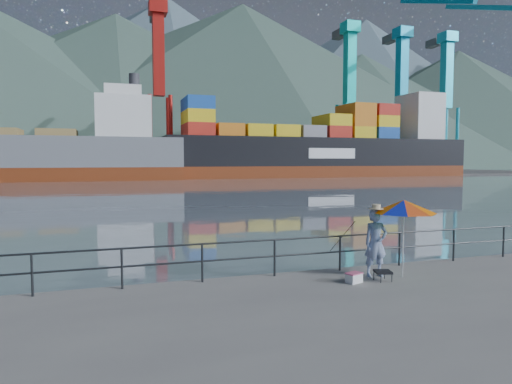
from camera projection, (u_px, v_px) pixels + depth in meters
ground at (434, 358)px, 7.86m from camera, size 24.00×11.00×0.50m
harbor_water at (125, 171)px, 134.38m from camera, size 500.00×280.00×0.00m
far_dock at (178, 174)px, 102.42m from camera, size 200.00×40.00×0.40m
guardrail at (308, 255)px, 12.73m from camera, size 22.00×0.06×1.03m
mountains at (202, 92)px, 217.67m from camera, size 600.00×332.80×80.00m
port_cranes at (280, 101)px, 99.30m from camera, size 116.00×28.00×38.40m
container_stacks at (283, 162)px, 110.66m from camera, size 58.00×5.40×7.80m
fisherman at (376, 243)px, 12.38m from camera, size 0.70×0.49×1.83m
beach_umbrella at (404, 207)px, 12.24m from camera, size 2.11×2.11×2.10m
folding_stool at (383, 276)px, 11.94m from camera, size 0.52×0.52×0.27m
cooler_bag at (354, 278)px, 11.78m from camera, size 0.47×0.39×0.23m
fishing_rod at (341, 267)px, 13.51m from camera, size 0.11×1.65×1.16m
bulk_carrier at (27, 154)px, 73.99m from camera, size 53.61×9.28×14.50m
container_ship at (327, 147)px, 94.42m from camera, size 63.73×10.62×18.10m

